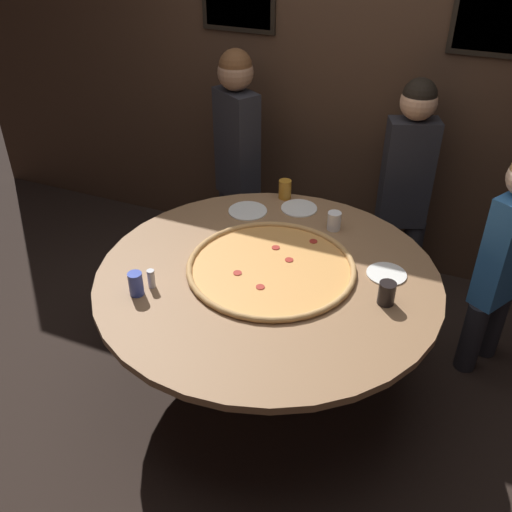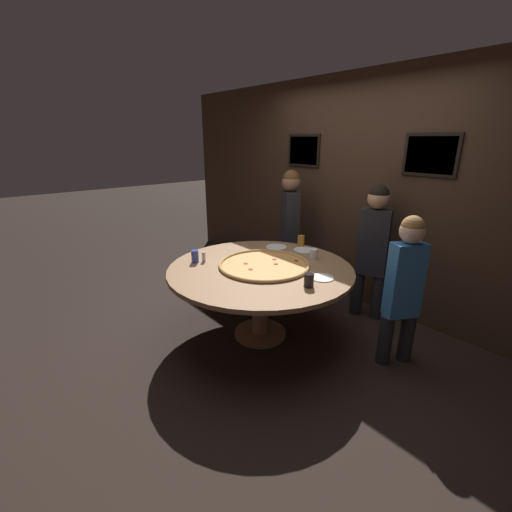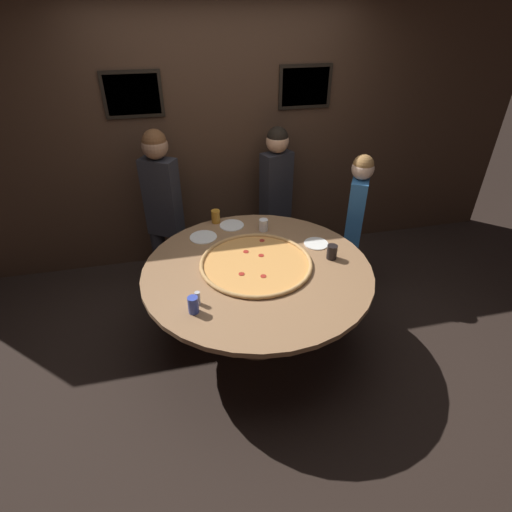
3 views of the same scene
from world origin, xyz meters
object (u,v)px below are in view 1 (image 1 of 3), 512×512
(white_plate_beside_cup, at_px, (248,211))
(white_plate_far_back, at_px, (299,208))
(drink_cup_far_right, at_px, (334,221))
(diner_far_left, at_px, (406,178))
(drink_cup_front_edge, at_px, (386,294))
(dining_table, at_px, (268,291))
(drink_cup_far_left, at_px, (285,189))
(diner_centre_back, at_px, (237,150))
(condiment_shaker, at_px, (151,279))
(drink_cup_beside_pizza, at_px, (136,284))
(diner_far_right, at_px, (505,255))
(giant_pizza, at_px, (270,267))
(white_plate_left_side, at_px, (386,274))

(white_plate_beside_cup, height_order, white_plate_far_back, same)
(drink_cup_far_right, height_order, diner_far_left, diner_far_left)
(diner_far_left, bearing_deg, drink_cup_front_edge, 74.94)
(dining_table, bearing_deg, white_plate_far_back, 96.27)
(white_plate_far_back, bearing_deg, white_plate_beside_cup, -151.12)
(drink_cup_far_left, xyz_separation_m, diner_centre_back, (-0.46, 0.29, 0.07))
(drink_cup_far_right, relative_size, condiment_shaker, 1.10)
(dining_table, distance_m, drink_cup_beside_pizza, 0.68)
(drink_cup_far_right, xyz_separation_m, white_plate_beside_cup, (-0.53, -0.01, -0.05))
(drink_cup_far_left, height_order, condiment_shaker, drink_cup_far_left)
(drink_cup_far_right, relative_size, white_plate_beside_cup, 0.46)
(dining_table, xyz_separation_m, diner_far_right, (1.10, 0.63, 0.13))
(giant_pizza, xyz_separation_m, diner_centre_back, (-0.66, 1.04, 0.12))
(diner_far_right, xyz_separation_m, diner_centre_back, (-1.76, 0.45, 0.12))
(white_plate_left_side, bearing_deg, drink_cup_far_right, 139.31)
(diner_far_left, bearing_deg, white_plate_far_back, 19.95)
(drink_cup_beside_pizza, distance_m, diner_far_left, 1.86)
(drink_cup_front_edge, xyz_separation_m, white_plate_far_back, (-0.68, 0.70, -0.05))
(diner_far_left, bearing_deg, condiment_shaker, 36.03)
(diner_far_right, bearing_deg, giant_pizza, -32.29)
(drink_cup_far_left, relative_size, white_plate_beside_cup, 0.51)
(drink_cup_front_edge, bearing_deg, white_plate_far_back, 134.07)
(giant_pizza, bearing_deg, white_plate_left_side, 18.11)
(drink_cup_far_left, height_order, diner_centre_back, diner_centre_back)
(drink_cup_beside_pizza, relative_size, condiment_shaker, 1.25)
(giant_pizza, bearing_deg, diner_centre_back, 122.51)
(white_plate_far_back, relative_size, diner_far_left, 0.15)
(drink_cup_far_left, relative_size, condiment_shaker, 1.23)
(white_plate_beside_cup, xyz_separation_m, diner_far_right, (1.45, 0.08, 0.01))
(drink_cup_front_edge, bearing_deg, giant_pizza, 175.37)
(drink_cup_front_edge, xyz_separation_m, diner_far_right, (0.50, 0.63, -0.04))
(drink_cup_beside_pizza, bearing_deg, dining_table, 37.59)
(drink_cup_front_edge, bearing_deg, diner_centre_back, 139.41)
(drink_cup_far_right, xyz_separation_m, diner_far_left, (0.28, 0.63, 0.04))
(dining_table, xyz_separation_m, diner_centre_back, (-0.66, 1.08, 0.25))
(drink_cup_beside_pizza, bearing_deg, drink_cup_far_left, 75.23)
(drink_cup_beside_pizza, height_order, diner_far_right, diner_far_right)
(drink_cup_front_edge, relative_size, diner_centre_back, 0.07)
(diner_far_right, bearing_deg, drink_cup_front_edge, -8.37)
(diner_centre_back, height_order, diner_far_left, diner_centre_back)
(diner_far_right, bearing_deg, drink_cup_far_right, -55.36)
(drink_cup_beside_pizza, bearing_deg, drink_cup_far_right, 53.56)
(diner_far_right, bearing_deg, white_plate_far_back, -63.49)
(diner_far_left, bearing_deg, white_plate_left_side, 73.92)
(dining_table, relative_size, drink_cup_beside_pizza, 14.49)
(white_plate_beside_cup, xyz_separation_m, white_plate_far_back, (0.27, 0.15, 0.00))
(white_plate_far_back, height_order, diner_far_right, diner_far_right)
(drink_cup_beside_pizza, bearing_deg, diner_centre_back, 95.47)
(dining_table, distance_m, giant_pizza, 0.13)
(white_plate_far_back, distance_m, diner_far_right, 1.18)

